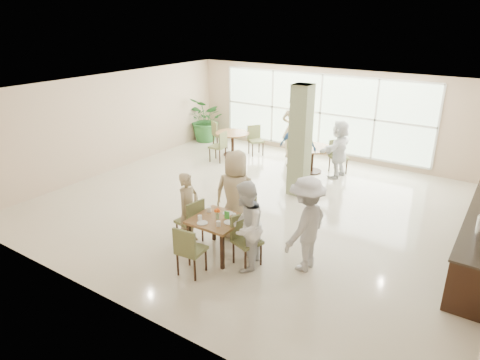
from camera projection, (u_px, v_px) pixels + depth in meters
The scene contains 19 objects.
ground at pixel (261, 205), 10.38m from camera, with size 10.00×10.00×0.00m, color beige.
room_shell at pixel (262, 138), 9.76m from camera, with size 10.00×10.00×10.00m.
window_bank at pixel (320, 113), 13.59m from camera, with size 7.00×0.04×7.00m.
column at pixel (300, 141), 10.60m from camera, with size 0.45×0.45×2.80m, color #666E4D.
main_table at pixel (218, 223), 8.08m from camera, with size 0.92×0.92×0.75m.
round_table_left at pixel (233, 138), 13.91m from camera, with size 1.10×1.10×0.75m.
round_table_right at pixel (312, 153), 12.40m from camera, with size 1.14×1.14×0.75m.
chairs_main_table at pixel (218, 231), 8.16m from camera, with size 1.96×2.10×0.95m.
chairs_table_left at pixel (231, 140), 13.98m from camera, with size 2.05×1.78×0.95m.
chairs_table_right at pixel (311, 157), 12.38m from camera, with size 1.97×1.81×0.95m.
tabletop_clutter at pixel (218, 216), 8.01m from camera, with size 0.73×0.79×0.21m.
potted_plant at pixel (207, 120), 15.30m from camera, with size 1.44×1.44×1.59m, color #29672C.
teen_left at pixel (189, 208), 8.49m from camera, with size 0.54×0.35×1.48m, color tan.
teen_far at pixel (236, 195), 8.63m from camera, with size 0.91×0.50×1.86m, color tan.
teen_right at pixel (245, 226), 7.56m from camera, with size 0.82×0.64×1.68m, color white.
teen_standing at pixel (306, 224), 7.54m from camera, with size 1.14×0.66×1.77m, color #B5B4B7.
adult_a at pixel (298, 148), 11.75m from camera, with size 1.06×0.60×1.81m, color #3A6FB0.
adult_b at pixel (339, 149), 11.94m from camera, with size 1.52×0.65×1.63m, color white.
adult_standing at pixel (293, 128), 13.55m from camera, with size 0.70×0.46×1.92m, color tan.
Camera 1 is at (4.82, -8.14, 4.36)m, focal length 32.00 mm.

